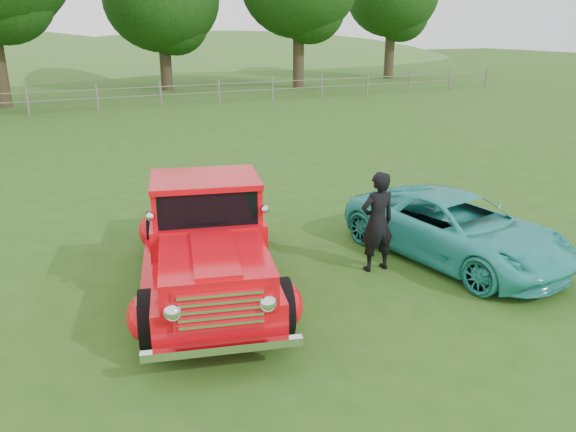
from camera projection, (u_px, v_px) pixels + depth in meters
name	position (u px, v px, depth m)	size (l,w,h in m)	color
ground	(313.00, 319.00, 7.69)	(140.00, 140.00, 0.00)	#274D14
distant_hills	(14.00, 109.00, 58.47)	(116.00, 60.00, 18.00)	#386525
fence_line	(97.00, 97.00, 26.34)	(48.00, 0.12, 1.20)	#666056
red_pickup	(207.00, 239.00, 8.36)	(3.06, 5.25, 1.78)	black
teal_sedan	(456.00, 228.00, 9.53)	(1.85, 4.02, 1.12)	teal
man	(377.00, 222.00, 9.01)	(0.61, 0.40, 1.66)	black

